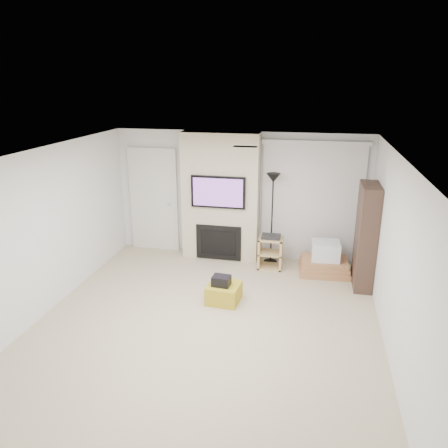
% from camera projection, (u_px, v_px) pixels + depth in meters
% --- Properties ---
extents(floor, '(5.00, 5.50, 0.00)m').
position_uv_depth(floor, '(207.00, 322.00, 6.49)').
color(floor, '#BFAD8E').
rests_on(floor, ground).
extents(ceiling, '(5.00, 5.50, 0.00)m').
position_uv_depth(ceiling, '(205.00, 154.00, 5.70)').
color(ceiling, white).
rests_on(ceiling, wall_back).
extents(wall_back, '(5.00, 0.00, 2.50)m').
position_uv_depth(wall_back, '(240.00, 195.00, 8.65)').
color(wall_back, white).
rests_on(wall_back, ground).
extents(wall_front, '(5.00, 0.00, 2.50)m').
position_uv_depth(wall_front, '(124.00, 362.00, 3.54)').
color(wall_front, white).
rests_on(wall_front, ground).
extents(wall_left, '(0.00, 5.50, 2.50)m').
position_uv_depth(wall_left, '(46.00, 231.00, 6.58)').
color(wall_left, white).
rests_on(wall_left, ground).
extents(wall_right, '(0.00, 5.50, 2.50)m').
position_uv_depth(wall_right, '(395.00, 258.00, 5.60)').
color(wall_right, white).
rests_on(wall_right, ground).
extents(hvac_vent, '(0.35, 0.18, 0.01)m').
position_uv_depth(hvac_vent, '(245.00, 147.00, 6.37)').
color(hvac_vent, silver).
rests_on(hvac_vent, ceiling).
extents(ottoman, '(0.54, 0.54, 0.30)m').
position_uv_depth(ottoman, '(224.00, 293.00, 7.05)').
color(ottoman, gold).
rests_on(ottoman, floor).
extents(black_bag, '(0.30, 0.24, 0.16)m').
position_uv_depth(black_bag, '(221.00, 281.00, 6.95)').
color(black_bag, black).
rests_on(black_bag, ottoman).
extents(fireplace_wall, '(1.50, 0.47, 2.50)m').
position_uv_depth(fireplace_wall, '(221.00, 198.00, 8.53)').
color(fireplace_wall, beige).
rests_on(fireplace_wall, floor).
extents(entry_door, '(1.02, 0.11, 2.14)m').
position_uv_depth(entry_door, '(154.00, 200.00, 9.03)').
color(entry_door, silver).
rests_on(entry_door, floor).
extents(vertical_blinds, '(1.98, 0.10, 2.37)m').
position_uv_depth(vertical_blinds, '(312.00, 198.00, 8.32)').
color(vertical_blinds, silver).
rests_on(vertical_blinds, floor).
extents(floor_lamp, '(0.26, 0.26, 1.78)m').
position_uv_depth(floor_lamp, '(273.00, 193.00, 8.17)').
color(floor_lamp, black).
rests_on(floor_lamp, floor).
extents(av_stand, '(0.45, 0.38, 0.66)m').
position_uv_depth(av_stand, '(270.00, 251.00, 8.27)').
color(av_stand, tan).
rests_on(av_stand, floor).
extents(box_stack, '(0.95, 0.74, 0.61)m').
position_uv_depth(box_stack, '(325.00, 261.00, 8.07)').
color(box_stack, '#AE754A').
rests_on(box_stack, floor).
extents(bookshelf, '(0.30, 0.80, 1.80)m').
position_uv_depth(bookshelf, '(366.00, 236.00, 7.40)').
color(bookshelf, '#35251D').
rests_on(bookshelf, floor).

